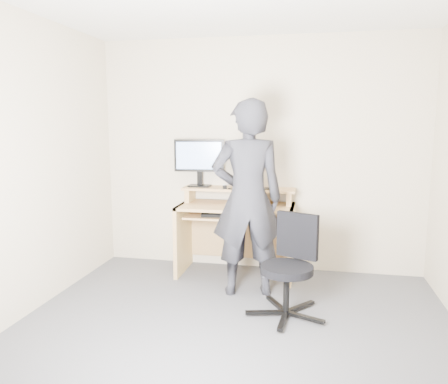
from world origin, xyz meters
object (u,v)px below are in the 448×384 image
(desk, at_px, (237,222))
(monitor, at_px, (199,159))
(office_chair, at_px, (290,262))
(person, at_px, (247,199))

(desk, relative_size, monitor, 2.22)
(office_chair, bearing_deg, person, 160.15)
(desk, bearing_deg, monitor, 169.69)
(office_chair, height_order, person, person)
(monitor, distance_m, person, 0.95)
(desk, distance_m, monitor, 0.80)
(desk, distance_m, person, 0.69)
(monitor, relative_size, office_chair, 0.65)
(office_chair, xyz_separation_m, person, (-0.42, 0.39, 0.46))
(desk, relative_size, office_chair, 1.45)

